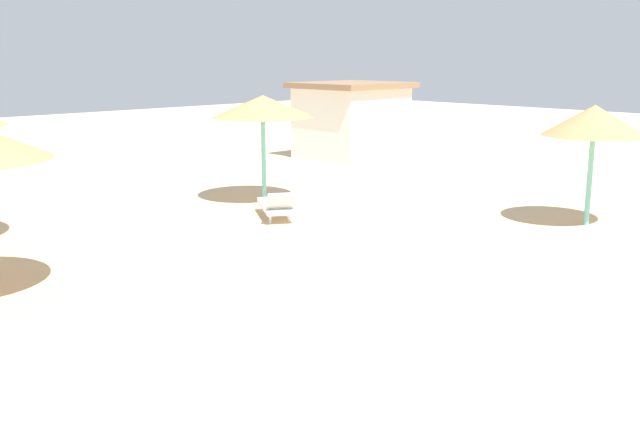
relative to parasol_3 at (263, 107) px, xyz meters
name	(u,v)px	position (x,y,z in m)	size (l,w,h in m)	color
ground_plane	(467,328)	(-3.85, -9.02, -2.49)	(80.00, 80.00, 0.00)	#DBBA8C
parasol_3	(263,107)	(0.00, 0.00, 0.00)	(2.63, 2.63, 2.78)	#6BC6BC
parasol_4	(594,121)	(3.49, -7.23, -0.12)	(2.27, 2.27, 2.72)	#6BC6BC
lounger_3	(276,205)	(-1.14, -1.79, -2.16)	(1.53, 1.92, 0.77)	white
beach_cabana	(351,120)	(7.73, 4.10, -1.07)	(3.72, 3.44, 2.79)	white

